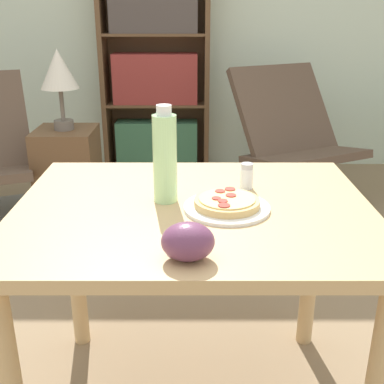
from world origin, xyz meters
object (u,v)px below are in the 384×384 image
Objects in this scene: lounge_chair_far at (293,162)px; grape_bunch at (186,242)px; bookshelf at (154,76)px; salt_shaker at (245,176)px; table_lamp at (57,73)px; pizza_on_plate at (225,204)px; drink_bottle at (163,158)px; side_table at (68,178)px.

grape_bunch is at bearing -134.68° from lounge_chair_far.
bookshelf is (-0.27, 2.81, -0.02)m from grape_bunch.
salt_shaker is 1.59m from table_lamp.
bookshelf reaches higher than lounge_chair_far.
pizza_on_plate is 3.00× the size of salt_shaker.
pizza_on_plate is 0.86× the size of drink_bottle.
salt_shaker is (0.07, 0.17, 0.02)m from pizza_on_plate.
table_lamp reaches higher than side_table.
lounge_chair_far reaches higher than salt_shaker.
bookshelf reaches higher than pizza_on_plate.
table_lamp is (-0.65, 1.41, 0.05)m from drink_bottle.
lounge_chair_far is 2.19× the size of table_lamp.
drink_bottle is at bearing -139.76° from lounge_chair_far.
drink_bottle is 0.28m from salt_shaker.
table_lamp reaches higher than pizza_on_plate.
lounge_chair_far is at bearing 66.64° from drink_bottle.
lounge_chair_far is 1.57m from table_lamp.
salt_shaker reaches higher than pizza_on_plate.
pizza_on_plate is at bearing -134.28° from lounge_chair_far.
grape_bunch is 1.49× the size of salt_shaker.
lounge_chair_far is (0.69, 2.09, -0.48)m from grape_bunch.
pizza_on_plate is 0.30m from grape_bunch.
salt_shaker is at bearing -133.71° from lounge_chair_far.
side_table is (-0.72, 1.75, -0.47)m from grape_bunch.
grape_bunch is 0.36m from drink_bottle.
drink_bottle reaches higher than pizza_on_plate.
grape_bunch is 0.48m from salt_shaker.
drink_bottle is (-0.06, 0.34, 0.09)m from grape_bunch.
bookshelf is at bearing 100.69° from salt_shaker.
grape_bunch is 1.89m from table_lamp.
lounge_chair_far reaches higher than grape_bunch.
drink_bottle reaches higher than salt_shaker.
bookshelf is (-0.37, 2.53, 0.01)m from pizza_on_plate.
table_lamp reaches higher than grape_bunch.
side_table is (-1.41, -0.34, 0.01)m from lounge_chair_far.
lounge_chair_far is (0.58, 1.81, -0.45)m from pizza_on_plate.
lounge_chair_far reaches higher than pizza_on_plate.
grape_bunch is 0.12× the size of lounge_chair_far.
bookshelf is (-0.96, 0.72, 0.47)m from lounge_chair_far.
side_table is at bearing 112.33° from grape_bunch.
side_table is 1.33× the size of table_lamp.
salt_shaker is 0.05× the size of bookshelf.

